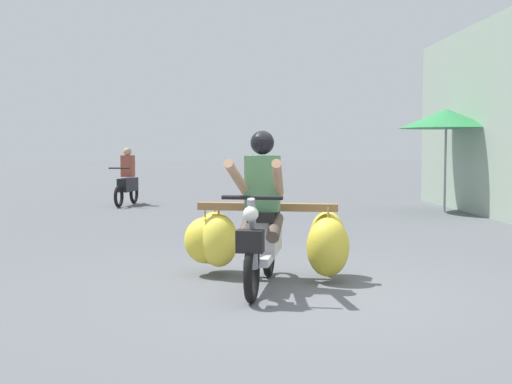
# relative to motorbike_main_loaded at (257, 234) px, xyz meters

# --- Properties ---
(ground_plane) EXTENTS (120.00, 120.00, 0.00)m
(ground_plane) POSITION_rel_motorbike_main_loaded_xyz_m (0.41, -0.74, -0.49)
(ground_plane) COLOR #56595E
(motorbike_main_loaded) EXTENTS (1.87, 2.00, 1.58)m
(motorbike_main_loaded) POSITION_rel_motorbike_main_loaded_xyz_m (0.00, 0.00, 0.00)
(motorbike_main_loaded) COLOR black
(motorbike_main_loaded) RESTS_ON ground
(motorbike_distant_ahead_left) EXTENTS (0.56, 1.61, 1.40)m
(motorbike_distant_ahead_left) POSITION_rel_motorbike_main_loaded_xyz_m (-2.67, 8.93, 0.08)
(motorbike_distant_ahead_left) COLOR black
(motorbike_distant_ahead_left) RESTS_ON ground
(market_umbrella_near_shop) EXTENTS (2.01, 2.01, 2.23)m
(market_umbrella_near_shop) POSITION_rel_motorbike_main_loaded_xyz_m (4.46, 6.95, 1.53)
(market_umbrella_near_shop) COLOR #99999E
(market_umbrella_near_shop) RESTS_ON ground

